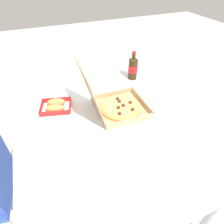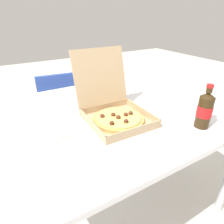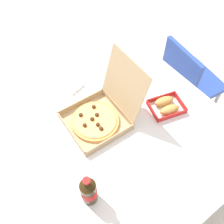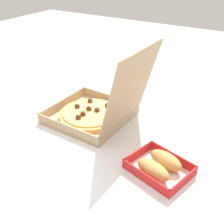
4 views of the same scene
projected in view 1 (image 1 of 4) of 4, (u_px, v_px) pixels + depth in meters
The scene contains 7 objects.
ground_plane at pixel (105, 179), 1.69m from camera, with size 10.00×10.00×0.00m, color beige.
dining_table at pixel (103, 122), 1.25m from camera, with size 1.44×1.06×0.75m.
pizza_box_open at pixel (116, 105), 1.20m from camera, with size 0.32×0.40×0.35m.
bread_side_box at pixel (56, 106), 1.23m from camera, with size 0.19×0.22×0.06m.
cola_bottle at pixel (133, 68), 1.50m from camera, with size 0.07×0.07×0.22m.
paper_menu at pixel (99, 77), 1.57m from camera, with size 0.21×0.15×0.00m, color white.
napkin_pile at pixel (139, 143), 1.01m from camera, with size 0.11×0.11×0.02m, color white.
Camera 1 is at (-0.88, 0.29, 1.53)m, focal length 30.46 mm.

